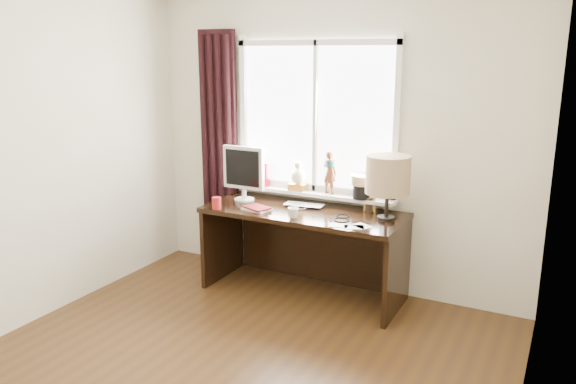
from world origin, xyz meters
The scene contains 15 objects.
wall_back centered at (0.00, 2.00, 1.30)m, with size 3.50×2.60×0.00m, color beige.
wall_right centered at (1.75, 0.00, 1.30)m, with size 4.00×2.60×0.00m, color beige.
laptop centered at (-0.14, 1.73, 0.76)m, with size 0.34×0.22×0.03m, color silver.
mug centered at (-0.08, 1.40, 0.79)m, with size 0.09×0.08×0.09m, color white.
red_cup centered at (-0.78, 1.33, 0.80)m, with size 0.08×0.08×0.10m, color maroon.
window centered at (-0.13, 1.95, 1.31)m, with size 1.52×0.22×1.40m.
curtain centered at (-1.13, 1.91, 1.12)m, with size 0.38×0.09×2.25m.
desk centered at (-0.10, 1.73, 0.51)m, with size 1.70×0.70×0.75m.
monitor centered at (-0.72, 1.69, 1.03)m, with size 0.40×0.18×0.49m.
notebook_stack centered at (-0.45, 1.46, 0.77)m, with size 0.26×0.22×0.03m.
brush_holder centered at (0.40, 1.87, 0.81)m, with size 0.09×0.09×0.25m.
icon_frame centered at (0.41, 1.85, 0.81)m, with size 0.10×0.03×0.13m.
table_lamp centered at (0.61, 1.68, 1.11)m, with size 0.35×0.35×0.52m.
loose_papers centered at (0.42, 1.40, 0.75)m, with size 0.34×0.22×0.00m.
desk_cables centered at (0.20, 1.61, 0.75)m, with size 0.48×0.39×0.01m.
Camera 1 is at (1.87, -2.47, 2.04)m, focal length 35.00 mm.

